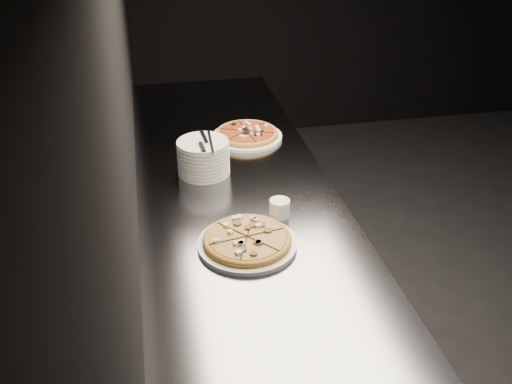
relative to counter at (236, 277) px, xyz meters
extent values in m
cube|color=black|center=(-0.37, 0.00, 0.94)|extent=(0.02, 5.00, 2.80)
cube|color=slate|center=(0.00, 0.00, -0.01)|extent=(0.70, 2.40, 0.90)
cube|color=slate|center=(0.00, 0.00, 0.45)|extent=(0.74, 2.44, 0.02)
cylinder|color=white|center=(-0.03, -0.42, 0.47)|extent=(0.32, 0.32, 0.02)
cylinder|color=gold|center=(-0.03, -0.42, 0.48)|extent=(0.33, 0.33, 0.01)
torus|color=gold|center=(-0.03, -0.42, 0.49)|extent=(0.33, 0.33, 0.02)
cylinder|color=#F0C350|center=(-0.03, -0.42, 0.49)|extent=(0.29, 0.29, 0.01)
cylinder|color=white|center=(0.13, 0.40, 0.47)|extent=(0.32, 0.32, 0.01)
cylinder|color=gold|center=(0.13, 0.40, 0.48)|extent=(0.36, 0.36, 0.01)
torus|color=gold|center=(0.13, 0.40, 0.49)|extent=(0.37, 0.37, 0.02)
cylinder|color=#923615|center=(0.13, 0.40, 0.49)|extent=(0.32, 0.32, 0.01)
cylinder|color=white|center=(-0.10, 0.11, 0.47)|extent=(0.20, 0.20, 0.02)
cylinder|color=white|center=(-0.10, 0.11, 0.48)|extent=(0.20, 0.20, 0.02)
cylinder|color=white|center=(-0.10, 0.11, 0.50)|extent=(0.20, 0.20, 0.02)
cylinder|color=white|center=(-0.10, 0.11, 0.51)|extent=(0.20, 0.20, 0.02)
cylinder|color=white|center=(-0.10, 0.11, 0.53)|extent=(0.20, 0.20, 0.02)
cylinder|color=white|center=(-0.10, 0.11, 0.54)|extent=(0.20, 0.20, 0.02)
cylinder|color=white|center=(-0.10, 0.11, 0.56)|extent=(0.20, 0.20, 0.02)
cylinder|color=white|center=(-0.10, 0.11, 0.57)|extent=(0.20, 0.20, 0.02)
cylinder|color=white|center=(-0.10, 0.11, 0.59)|extent=(0.20, 0.20, 0.02)
cube|color=#B2B4B9|center=(-0.09, 0.15, 0.60)|extent=(0.02, 0.13, 0.00)
cube|color=black|center=(-0.11, 0.05, 0.60)|extent=(0.02, 0.08, 0.01)
cube|color=#B2B4B9|center=(-0.07, 0.10, 0.60)|extent=(0.06, 0.20, 0.00)
cylinder|color=white|center=(0.12, -0.26, 0.49)|extent=(0.07, 0.07, 0.06)
cylinder|color=black|center=(0.12, -0.26, 0.51)|extent=(0.06, 0.06, 0.01)
camera|label=1|loc=(-0.30, -1.90, 1.53)|focal=40.00mm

